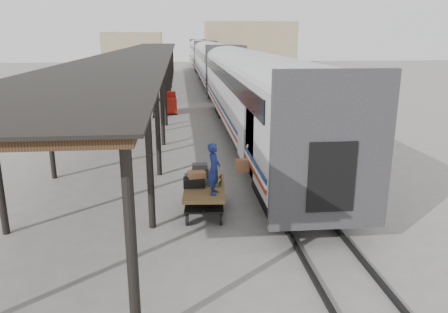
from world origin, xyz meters
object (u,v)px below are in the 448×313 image
object	(u,v)px
baggage_cart	(205,193)
luggage_tug	(169,104)
porter	(214,169)
pedestrian	(155,105)

from	to	relation	value
baggage_cart	luggage_tug	bearing A→B (deg)	99.08
baggage_cart	porter	world-z (taller)	porter
pedestrian	porter	bearing A→B (deg)	93.91
porter	pedestrian	xyz separation A→B (m)	(-2.59, 17.30, -0.73)
luggage_tug	porter	bearing A→B (deg)	-87.40
pedestrian	baggage_cart	bearing A→B (deg)	93.39
luggage_tug	baggage_cart	bearing A→B (deg)	-88.00
baggage_cart	luggage_tug	xyz separation A→B (m)	(-1.46, 18.46, 0.04)
baggage_cart	pedestrian	bearing A→B (deg)	102.57
baggage_cart	pedestrian	size ratio (longest dim) A/B	1.38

